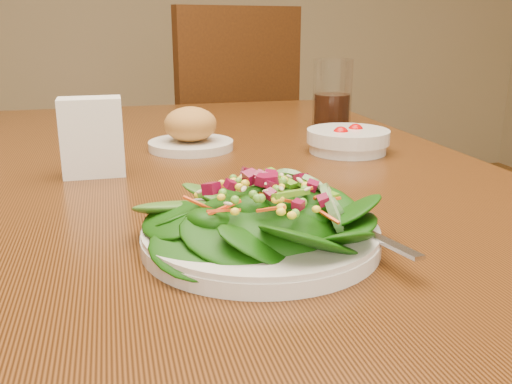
# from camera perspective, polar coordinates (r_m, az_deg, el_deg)

# --- Properties ---
(dining_table) EXTENTS (0.90, 1.40, 0.75)m
(dining_table) POSITION_cam_1_polar(r_m,az_deg,el_deg) (0.97, -4.51, -3.05)
(dining_table) COLOR #5C3012
(dining_table) RESTS_ON ground_plane
(chair_far) EXTENTS (0.61, 0.61, 1.02)m
(chair_far) POSITION_cam_1_polar(r_m,az_deg,el_deg) (1.98, -3.76, 4.02)
(chair_far) COLOR #412109
(chair_far) RESTS_ON ground_plane
(salad_plate) EXTENTS (0.25, 0.25, 0.07)m
(salad_plate) POSITION_cam_1_polar(r_m,az_deg,el_deg) (0.59, 1.31, -2.95)
(salad_plate) COLOR silver
(salad_plate) RESTS_ON dining_table
(bread_plate) EXTENTS (0.15, 0.15, 0.08)m
(bread_plate) POSITION_cam_1_polar(r_m,az_deg,el_deg) (1.05, -6.56, 5.97)
(bread_plate) COLOR silver
(bread_plate) RESTS_ON dining_table
(tomato_bowl) EXTENTS (0.15, 0.15, 0.05)m
(tomato_bowl) POSITION_cam_1_polar(r_m,az_deg,el_deg) (1.03, 9.17, 5.12)
(tomato_bowl) COLOR silver
(tomato_bowl) RESTS_ON dining_table
(drinking_glass) EXTENTS (0.08, 0.08, 0.15)m
(drinking_glass) POSITION_cam_1_polar(r_m,az_deg,el_deg) (1.26, 7.62, 9.21)
(drinking_glass) COLOR silver
(drinking_glass) RESTS_ON dining_table
(napkin_holder) EXTENTS (0.09, 0.05, 0.12)m
(napkin_holder) POSITION_cam_1_polar(r_m,az_deg,el_deg) (0.89, -16.09, 5.50)
(napkin_holder) COLOR white
(napkin_holder) RESTS_ON dining_table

